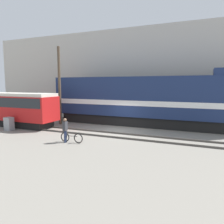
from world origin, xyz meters
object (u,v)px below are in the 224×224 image
Objects in this scene: freight_locomotive at (143,100)px; person at (65,128)px; bicycle at (72,138)px; signal_box at (9,124)px; streetcar at (14,107)px; utility_pole_left at (59,86)px.

freight_locomotive reaches higher than person.
freight_locomotive is 9.21m from bicycle.
signal_box is at bearing 170.18° from bicycle.
person is (8.41, -3.32, -0.82)m from streetcar.
bicycle is at bearing -47.81° from utility_pole_left.
streetcar is 9.49m from bicycle.
person is 8.21m from utility_pole_left.
utility_pole_left reaches higher than freight_locomotive.
bicycle is at bearing -9.82° from signal_box.
freight_locomotive reaches higher than signal_box.
streetcar is (-11.77, -5.29, -0.68)m from freight_locomotive.
person is (-0.41, -0.17, 0.72)m from bicycle.
streetcar is at bearing 160.37° from bicycle.
streetcar is 2.56m from signal_box.
utility_pole_left is (-4.84, 5.97, 2.91)m from person.
person reaches higher than signal_box.
signal_box reaches higher than bicycle.
bicycle is at bearing 22.95° from person.
streetcar is 5.13× the size of bicycle.
person is 7.35m from signal_box.
utility_pole_left reaches higher than person.
signal_box is (-10.55, -7.12, -1.97)m from freight_locomotive.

